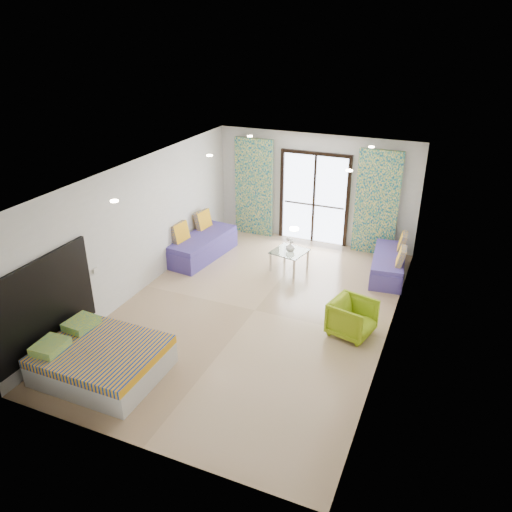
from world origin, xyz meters
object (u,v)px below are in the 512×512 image
at_px(daybed_right, 389,264).
at_px(daybed_left, 202,245).
at_px(armchair, 352,316).
at_px(bed, 101,360).
at_px(coffee_table, 289,253).

bearing_deg(daybed_right, daybed_left, -175.67).
distance_m(daybed_left, daybed_right, 4.30).
xyz_separation_m(daybed_left, armchair, (4.01, -1.82, 0.07)).
bearing_deg(armchair, bed, 141.79).
relative_size(daybed_right, armchair, 2.45).
bearing_deg(armchair, coffee_table, 57.15).
distance_m(bed, daybed_left, 4.50).
xyz_separation_m(bed, coffee_table, (1.49, 4.62, 0.14)).
bearing_deg(coffee_table, bed, -107.89).
bearing_deg(coffee_table, armchair, -46.59).
height_order(daybed_left, coffee_table, daybed_left).
height_order(bed, daybed_right, daybed_right).
bearing_deg(coffee_table, daybed_right, 16.22).
height_order(daybed_right, coffee_table, daybed_right).
height_order(bed, armchair, armchair).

